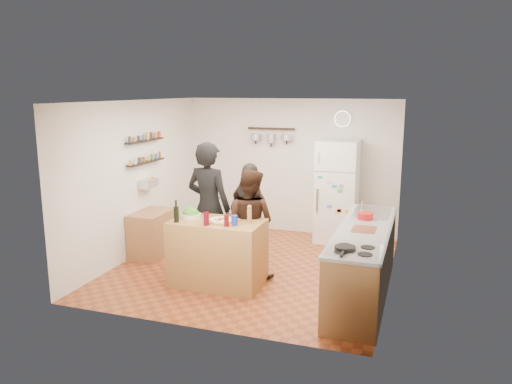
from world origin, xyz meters
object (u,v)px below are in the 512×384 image
(prep_island, at_px, (218,253))
(person_left, at_px, (209,207))
(wall_clock, at_px, (343,119))
(salad_bowl, at_px, (191,216))
(skillet, at_px, (345,248))
(pepper_mill, at_px, (249,216))
(fridge, at_px, (337,191))
(red_bowl, at_px, (365,216))
(side_table, at_px, (153,234))
(wine_bottle, at_px, (176,214))
(person_center, at_px, (249,224))
(person_back, at_px, (250,213))
(salt_canister, at_px, (234,220))
(counter_run, at_px, (363,263))

(prep_island, relative_size, person_left, 0.65)
(prep_island, bearing_deg, wall_clock, 67.55)
(salad_bowl, distance_m, wall_clock, 3.49)
(skillet, bearing_deg, prep_island, 158.85)
(skillet, bearing_deg, salad_bowl, 161.36)
(pepper_mill, relative_size, fridge, 0.11)
(skillet, height_order, wall_clock, wall_clock)
(red_bowl, height_order, side_table, red_bowl)
(side_table, bearing_deg, wine_bottle, -45.88)
(wine_bottle, relative_size, pepper_mill, 1.07)
(wine_bottle, bearing_deg, person_center, 38.79)
(pepper_mill, bearing_deg, side_table, 158.80)
(person_center, bearing_deg, wall_clock, -99.93)
(person_center, xyz_separation_m, red_bowl, (1.58, 0.28, 0.18))
(salad_bowl, distance_m, person_left, 0.46)
(fridge, bearing_deg, wall_clock, 90.00)
(person_back, bearing_deg, salt_canister, 131.83)
(salt_canister, relative_size, skillet, 0.58)
(wine_bottle, distance_m, skillet, 2.40)
(salt_canister, xyz_separation_m, counter_run, (1.65, 0.39, -0.53))
(prep_island, relative_size, skillet, 5.38)
(salt_canister, bearing_deg, salad_bowl, 166.72)
(skillet, distance_m, side_table, 3.71)
(wine_bottle, height_order, wall_clock, wall_clock)
(prep_island, bearing_deg, person_center, 54.16)
(wall_clock, bearing_deg, person_back, -120.62)
(side_table, bearing_deg, wall_clock, 37.90)
(wine_bottle, height_order, person_back, person_back)
(fridge, bearing_deg, salt_canister, -108.46)
(salt_canister, height_order, person_center, person_center)
(wine_bottle, xyz_separation_m, salt_canister, (0.80, 0.10, -0.04))
(person_left, relative_size, skillet, 8.34)
(person_back, relative_size, counter_run, 0.60)
(salad_bowl, height_order, person_center, person_center)
(person_center, height_order, counter_run, person_center)
(side_table, bearing_deg, salad_bowl, -35.09)
(person_left, distance_m, wall_clock, 3.09)
(pepper_mill, bearing_deg, wall_clock, 75.30)
(salad_bowl, height_order, person_back, person_back)
(counter_run, distance_m, fridge, 2.46)
(person_center, bearing_deg, salt_canister, 98.43)
(side_table, bearing_deg, counter_run, -8.86)
(person_left, distance_m, red_bowl, 2.25)
(prep_island, bearing_deg, red_bowl, 20.69)
(person_center, bearing_deg, skillet, 152.99)
(salad_bowl, distance_m, side_table, 1.43)
(person_left, relative_size, red_bowl, 9.00)
(salad_bowl, distance_m, wine_bottle, 0.29)
(wall_clock, bearing_deg, prep_island, -112.45)
(wine_bottle, height_order, skillet, wine_bottle)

